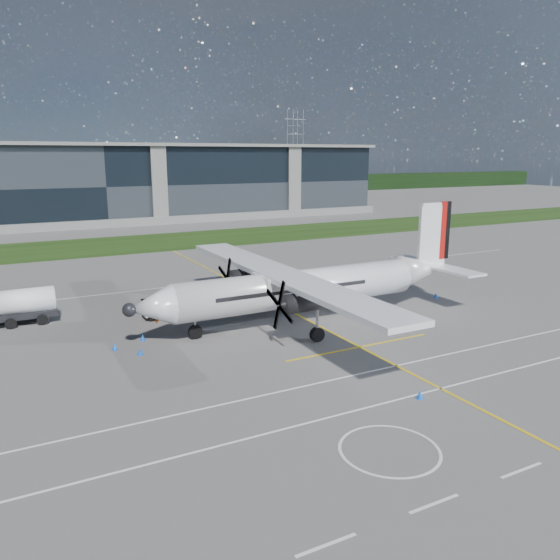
# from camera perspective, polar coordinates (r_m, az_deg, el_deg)

# --- Properties ---
(ground) EXTENTS (400.00, 400.00, 0.00)m
(ground) POSITION_cam_1_polar(r_m,az_deg,el_deg) (79.38, -13.39, 2.91)
(ground) COLOR #605D5B
(ground) RESTS_ON ground
(grass_strip) EXTENTS (400.00, 18.00, 0.04)m
(grass_strip) POSITION_cam_1_polar(r_m,az_deg,el_deg) (87.06, -14.72, 3.71)
(grass_strip) COLOR #1A330E
(grass_strip) RESTS_ON ground
(terminal_building) EXTENTS (120.00, 20.00, 15.00)m
(terminal_building) POSITION_cam_1_polar(r_m,az_deg,el_deg) (117.59, -18.58, 9.43)
(terminal_building) COLOR black
(terminal_building) RESTS_ON ground
(tree_line) EXTENTS (400.00, 6.00, 6.00)m
(tree_line) POSITION_cam_1_polar(r_m,az_deg,el_deg) (177.22, -21.73, 8.69)
(tree_line) COLOR black
(tree_line) RESTS_ON ground
(pylon_east) EXTENTS (9.00, 4.60, 30.00)m
(pylon_east) POSITION_cam_1_polar(r_m,az_deg,el_deg) (213.06, 1.58, 13.38)
(pylon_east) COLOR gray
(pylon_east) RESTS_ON ground
(yellow_taxiway_centerline) EXTENTS (0.20, 70.00, 0.01)m
(yellow_taxiway_centerline) POSITION_cam_1_polar(r_m,az_deg,el_deg) (52.65, -1.91, -1.74)
(yellow_taxiway_centerline) COLOR yellow
(yellow_taxiway_centerline) RESTS_ON ground
(white_lane_line) EXTENTS (90.00, 0.15, 0.01)m
(white_lane_line) POSITION_cam_1_polar(r_m,az_deg,el_deg) (31.97, 12.47, -12.04)
(white_lane_line) COLOR white
(white_lane_line) RESTS_ON ground
(turboprop_aircraft) EXTENTS (29.66, 30.75, 9.23)m
(turboprop_aircraft) POSITION_cam_1_polar(r_m,az_deg,el_deg) (44.11, 3.20, 1.50)
(turboprop_aircraft) COLOR white
(turboprop_aircraft) RESTS_ON ground
(baggage_tug) EXTENTS (2.72, 1.63, 1.63)m
(baggage_tug) POSITION_cam_1_polar(r_m,az_deg,el_deg) (46.81, -12.58, -2.90)
(baggage_tug) COLOR silver
(baggage_tug) RESTS_ON ground
(ground_crew_person) EXTENTS (0.68, 0.86, 1.90)m
(ground_crew_person) POSITION_cam_1_polar(r_m,az_deg,el_deg) (45.50, -12.81, -3.19)
(ground_crew_person) COLOR #F25907
(ground_crew_person) RESTS_ON ground
(safety_cone_nose_port) EXTENTS (0.36, 0.36, 0.50)m
(safety_cone_nose_port) POSITION_cam_1_polar(r_m,az_deg,el_deg) (38.77, -14.42, -7.23)
(safety_cone_nose_port) COLOR blue
(safety_cone_nose_port) RESTS_ON ground
(safety_cone_fwd) EXTENTS (0.36, 0.36, 0.50)m
(safety_cone_fwd) POSITION_cam_1_polar(r_m,az_deg,el_deg) (40.16, -16.89, -6.67)
(safety_cone_fwd) COLOR blue
(safety_cone_fwd) RESTS_ON ground
(safety_cone_portwing) EXTENTS (0.36, 0.36, 0.50)m
(safety_cone_portwing) POSITION_cam_1_polar(r_m,az_deg,el_deg) (32.19, 14.41, -11.50)
(safety_cone_portwing) COLOR blue
(safety_cone_portwing) RESTS_ON ground
(safety_cone_nose_stbd) EXTENTS (0.36, 0.36, 0.50)m
(safety_cone_nose_stbd) POSITION_cam_1_polar(r_m,az_deg,el_deg) (41.56, -14.16, -5.83)
(safety_cone_nose_stbd) COLOR blue
(safety_cone_nose_stbd) RESTS_ON ground
(safety_cone_tail) EXTENTS (0.36, 0.36, 0.50)m
(safety_cone_tail) POSITION_cam_1_polar(r_m,az_deg,el_deg) (54.22, 15.99, -1.54)
(safety_cone_tail) COLOR blue
(safety_cone_tail) RESTS_ON ground
(safety_cone_stbdwing) EXTENTS (0.36, 0.36, 0.50)m
(safety_cone_stbdwing) POSITION_cam_1_polar(r_m,az_deg,el_deg) (57.72, -6.66, -0.26)
(safety_cone_stbdwing) COLOR blue
(safety_cone_stbdwing) RESTS_ON ground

